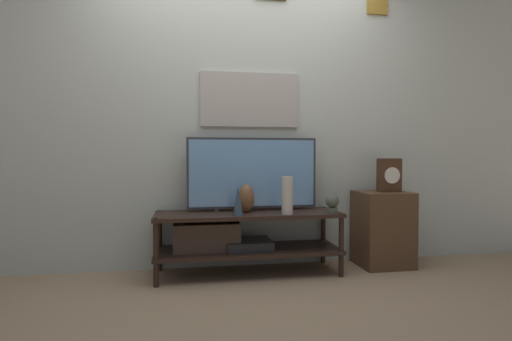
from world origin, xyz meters
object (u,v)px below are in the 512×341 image
object	(u,v)px
television	(252,173)
mantel_clock	(389,175)
decorative_bust	(332,202)
vase_urn_stoneware	(246,198)
vase_tall_ceramic	(287,195)
vase_slim_bronze	(238,201)

from	to	relation	value
television	mantel_clock	xyz separation A→B (m)	(1.16, -0.08, -0.02)
decorative_bust	mantel_clock	bearing A→B (deg)	16.60
television	decorative_bust	distance (m)	0.68
vase_urn_stoneware	decorative_bust	world-z (taller)	vase_urn_stoneware
vase_urn_stoneware	mantel_clock	distance (m)	1.24
vase_urn_stoneware	vase_tall_ceramic	distance (m)	0.33
decorative_bust	mantel_clock	world-z (taller)	mantel_clock
vase_urn_stoneware	decorative_bust	bearing A→B (deg)	-12.23
television	mantel_clock	distance (m)	1.17
vase_slim_bronze	decorative_bust	distance (m)	0.75
vase_tall_ceramic	mantel_clock	distance (m)	0.97
television	vase_tall_ceramic	distance (m)	0.38
television	vase_urn_stoneware	xyz separation A→B (m)	(-0.07, -0.10, -0.19)
television	mantel_clock	bearing A→B (deg)	-3.71
vase_slim_bronze	mantel_clock	size ratio (longest dim) A/B	0.78
vase_slim_bronze	mantel_clock	distance (m)	1.34
vase_tall_ceramic	television	bearing A→B (deg)	130.91
television	vase_tall_ceramic	size ratio (longest dim) A/B	3.69
television	decorative_bust	xyz separation A→B (m)	(0.59, -0.25, -0.22)
vase_tall_ceramic	decorative_bust	bearing A→B (deg)	2.26
vase_urn_stoneware	decorative_bust	xyz separation A→B (m)	(0.66, -0.14, -0.03)
vase_urn_stoneware	vase_slim_bronze	distance (m)	0.19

